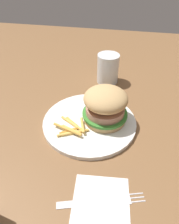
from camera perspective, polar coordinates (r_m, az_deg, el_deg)
ground_plane at (r=0.58m, az=1.45°, el=-2.45°), size 1.60×1.60×0.00m
plate at (r=0.57m, az=-0.00°, el=-2.79°), size 0.26×0.26×0.01m
sandwich at (r=0.54m, az=4.35°, el=1.62°), size 0.12×0.12×0.10m
fries_pile at (r=0.54m, az=-4.84°, el=-4.50°), size 0.08×0.09×0.01m
napkin at (r=0.44m, az=3.19°, el=-23.41°), size 0.12×0.12×0.00m
fork at (r=0.43m, az=3.43°, el=-23.24°), size 0.07×0.17×0.00m
drink_glass at (r=0.74m, az=5.08°, el=11.49°), size 0.07×0.07×0.10m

